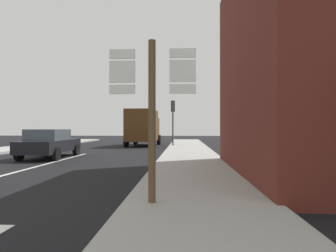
{
  "coord_description": "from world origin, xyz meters",
  "views": [
    {
      "loc": [
        5.81,
        -4.14,
        1.54
      ],
      "look_at": [
        4.96,
        11.19,
        1.65
      ],
      "focal_mm": 29.66,
      "sensor_mm": 36.0,
      "label": 1
    }
  ],
  "objects_px": {
    "sedan_far": "(50,143)",
    "delivery_truck": "(143,127)",
    "route_sign_post": "(152,108)",
    "traffic_light_far_right": "(173,113)"
  },
  "relations": [
    {
      "from": "route_sign_post",
      "to": "delivery_truck",
      "type": "bearing_deg",
      "value": 98.81
    },
    {
      "from": "traffic_light_far_right",
      "to": "delivery_truck",
      "type": "bearing_deg",
      "value": 156.09
    },
    {
      "from": "sedan_far",
      "to": "delivery_truck",
      "type": "relative_size",
      "value": 0.84
    },
    {
      "from": "route_sign_post",
      "to": "sedan_far",
      "type": "bearing_deg",
      "value": 125.88
    },
    {
      "from": "sedan_far",
      "to": "route_sign_post",
      "type": "distance_m",
      "value": 10.75
    },
    {
      "from": "delivery_truck",
      "to": "traffic_light_far_right",
      "type": "height_order",
      "value": "traffic_light_far_right"
    },
    {
      "from": "sedan_far",
      "to": "delivery_truck",
      "type": "xyz_separation_m",
      "value": [
        3.41,
        9.73,
        0.89
      ]
    },
    {
      "from": "sedan_far",
      "to": "traffic_light_far_right",
      "type": "xyz_separation_m",
      "value": [
        6.01,
        8.58,
        2.02
      ]
    },
    {
      "from": "sedan_far",
      "to": "route_sign_post",
      "type": "height_order",
      "value": "route_sign_post"
    },
    {
      "from": "delivery_truck",
      "to": "route_sign_post",
      "type": "xyz_separation_m",
      "value": [
        2.85,
        -18.39,
        0.26
      ]
    }
  ]
}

